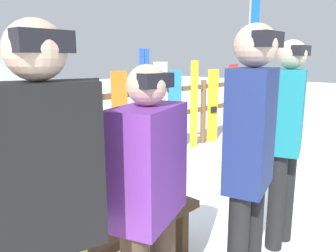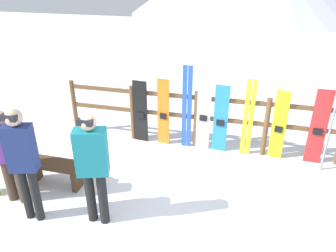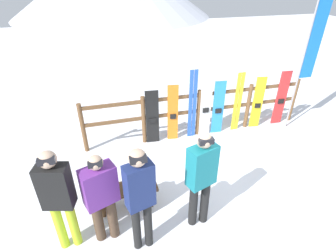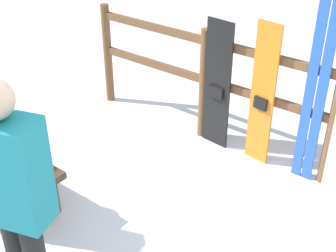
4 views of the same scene
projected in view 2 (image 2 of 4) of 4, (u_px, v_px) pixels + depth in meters
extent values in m
plane|color=white|center=(170.00, 211.00, 5.12)|extent=(40.00, 40.00, 0.00)
cylinder|color=brown|center=(75.00, 107.00, 7.34)|extent=(0.10, 0.10, 1.21)
cylinder|color=brown|center=(133.00, 113.00, 7.03)|extent=(0.10, 0.10, 1.21)
cylinder|color=brown|center=(196.00, 120.00, 6.71)|extent=(0.10, 0.10, 1.21)
cylinder|color=brown|center=(266.00, 127.00, 6.40)|extent=(0.10, 0.10, 1.21)
cube|color=brown|center=(196.00, 117.00, 6.69)|extent=(5.54, 0.05, 0.08)
cube|color=brown|center=(197.00, 98.00, 6.50)|extent=(5.54, 0.05, 0.08)
cube|color=#4C331E|center=(54.00, 164.00, 5.57)|extent=(1.10, 0.36, 0.06)
cube|color=#4C331E|center=(35.00, 171.00, 5.76)|extent=(0.08, 0.29, 0.39)
cube|color=#4C331E|center=(77.00, 178.00, 5.58)|extent=(0.08, 0.29, 0.39)
cylinder|color=black|center=(26.00, 193.00, 4.83)|extent=(0.12, 0.12, 0.87)
cylinder|color=black|center=(36.00, 195.00, 4.79)|extent=(0.12, 0.12, 0.87)
cube|color=navy|center=(20.00, 148.00, 4.46)|extent=(0.43, 0.31, 0.69)
sphere|color=#D8B293|center=(13.00, 118.00, 4.26)|extent=(0.24, 0.24, 0.24)
cube|color=black|center=(9.00, 118.00, 4.18)|extent=(0.21, 0.08, 0.08)
cylinder|color=black|center=(91.00, 196.00, 4.78)|extent=(0.14, 0.14, 0.85)
cylinder|color=black|center=(103.00, 198.00, 4.74)|extent=(0.14, 0.14, 0.85)
cube|color=teal|center=(91.00, 152.00, 4.42)|extent=(0.49, 0.36, 0.67)
sphere|color=#D8B293|center=(88.00, 122.00, 4.22)|extent=(0.23, 0.23, 0.23)
cube|color=black|center=(85.00, 122.00, 4.15)|extent=(0.21, 0.08, 0.08)
cylinder|color=#4C3828|center=(9.00, 179.00, 5.24)|extent=(0.15, 0.15, 0.77)
cylinder|color=#4C3828|center=(21.00, 181.00, 5.19)|extent=(0.15, 0.15, 0.77)
cube|color=#723399|center=(6.00, 142.00, 4.91)|extent=(0.54, 0.41, 0.61)
cube|color=black|center=(140.00, 112.00, 6.90)|extent=(0.31, 0.05, 1.36)
cube|color=black|center=(140.00, 115.00, 6.91)|extent=(0.17, 0.05, 0.12)
cube|color=orange|center=(163.00, 112.00, 6.77)|extent=(0.26, 0.06, 1.44)
cube|color=black|center=(163.00, 116.00, 6.78)|extent=(0.14, 0.05, 0.12)
cube|color=blue|center=(184.00, 108.00, 6.60)|extent=(0.09, 0.02, 1.75)
cube|color=blue|center=(189.00, 108.00, 6.58)|extent=(0.09, 0.02, 1.75)
cube|color=white|center=(204.00, 114.00, 6.55)|extent=(0.28, 0.04, 1.56)
cube|color=black|center=(203.00, 118.00, 6.56)|extent=(0.15, 0.04, 0.12)
cube|color=#288CE0|center=(221.00, 119.00, 6.51)|extent=(0.29, 0.05, 1.41)
cube|color=black|center=(220.00, 123.00, 6.51)|extent=(0.16, 0.04, 0.12)
cube|color=yellow|center=(246.00, 118.00, 6.36)|extent=(0.09, 0.02, 1.58)
cube|color=yellow|center=(251.00, 119.00, 6.34)|extent=(0.09, 0.02, 1.58)
cube|color=yellow|center=(279.00, 125.00, 6.26)|extent=(0.26, 0.07, 1.41)
cube|color=black|center=(279.00, 129.00, 6.26)|extent=(0.15, 0.05, 0.12)
cube|color=red|center=(318.00, 128.00, 6.08)|extent=(0.30, 0.04, 1.49)
cube|color=black|center=(318.00, 132.00, 6.09)|extent=(0.17, 0.04, 0.12)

